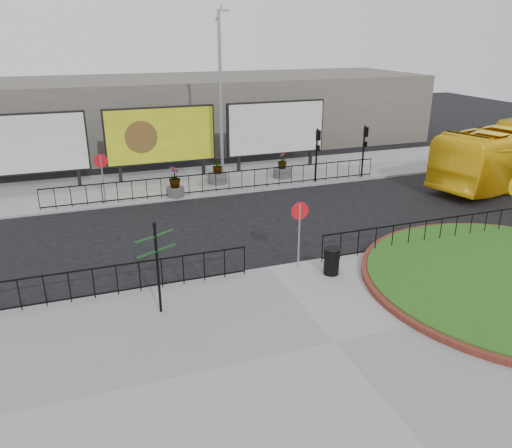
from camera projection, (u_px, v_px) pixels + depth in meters
name	position (u px, v px, depth m)	size (l,w,h in m)	color
ground	(268.00, 270.00, 18.05)	(90.00, 90.00, 0.00)	black
pavement_near	(334.00, 344.00, 13.64)	(30.00, 10.00, 0.12)	gray
pavement_far	(193.00, 181.00, 28.57)	(44.00, 6.00, 0.12)	gray
railing_near_left	(94.00, 283.00, 15.65)	(10.00, 0.10, 1.10)	black
railing_near_right	(425.00, 233.00, 19.60)	(9.00, 0.10, 1.10)	black
railing_far	(222.00, 182.00, 26.29)	(18.00, 0.10, 1.10)	black
speed_sign_far	(102.00, 168.00, 24.04)	(0.64, 0.07, 2.47)	gray
speed_sign_near	(299.00, 221.00, 17.33)	(0.64, 0.07, 2.47)	gray
billboard_left	(26.00, 145.00, 25.82)	(6.20, 0.31, 4.10)	black
billboard_mid	(161.00, 136.00, 28.03)	(6.20, 0.31, 4.10)	black
billboard_right	(276.00, 128.00, 30.25)	(6.20, 0.31, 4.10)	black
lamp_post	(221.00, 97.00, 26.45)	(0.74, 0.18, 9.23)	gray
signal_pole_a	(317.00, 147.00, 27.55)	(0.22, 0.26, 3.00)	black
signal_pole_b	(364.00, 143.00, 28.50)	(0.22, 0.26, 3.00)	black
building_backdrop	(160.00, 113.00, 36.47)	(40.00, 10.00, 5.00)	#645D58
fingerpost_sign	(157.00, 259.00, 14.49)	(1.29, 0.80, 2.90)	black
litter_bin	(332.00, 261.00, 17.32)	(0.58, 0.58, 0.96)	black
planter_a	(175.00, 184.00, 25.56)	(0.91, 0.91, 1.56)	#4C4C4F
planter_b	(217.00, 174.00, 27.87)	(1.08, 1.08, 1.51)	#4C4C4F
planter_c	(282.00, 169.00, 28.97)	(1.03, 1.03, 1.48)	#4C4C4F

